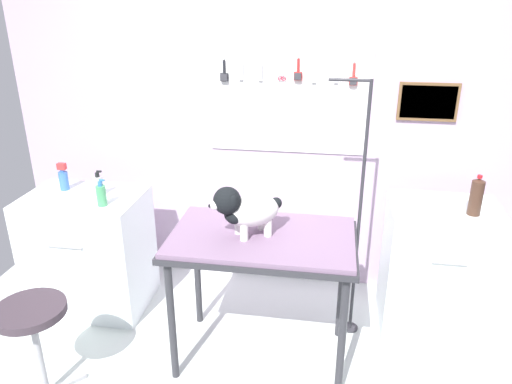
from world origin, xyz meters
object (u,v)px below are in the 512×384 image
grooming_table (262,247)px  grooming_arm (357,224)px  stool (32,322)px  counter_left (90,251)px  cabinet_right (436,269)px  soda_bottle (476,196)px  spray_bottle_tall (99,185)px  dog (245,209)px

grooming_table → grooming_arm: bearing=32.5°
grooming_table → stool: (-1.18, -0.53, -0.28)m
counter_left → cabinet_right: 2.42m
cabinet_right → stool: cabinet_right is taller
grooming_arm → soda_bottle: bearing=3.2°
cabinet_right → spray_bottle_tall: (-2.30, -0.08, 0.48)m
dog → stool: dog is taller
soda_bottle → grooming_arm: bearing=-176.8°
stool → spray_bottle_tall: size_ratio=3.33×
stool → spray_bottle_tall: 1.04m
grooming_arm → counter_left: size_ratio=1.98×
grooming_arm → spray_bottle_tall: 1.76m
counter_left → stool: (0.14, -0.91, 0.07)m
grooming_table → soda_bottle: 1.33m
cabinet_right → soda_bottle: bearing=-33.1°
grooming_arm → counter_left: grooming_arm is taller
soda_bottle → stool: bearing=-159.1°
grooming_table → stool: 1.32m
grooming_table → cabinet_right: 1.25m
counter_left → soda_bottle: 2.62m
stool → soda_bottle: size_ratio=2.36×
grooming_table → counter_left: size_ratio=1.26×
cabinet_right → grooming_table: bearing=-156.4°
grooming_table → stool: grooming_table is taller
grooming_arm → cabinet_right: size_ratio=1.89×
stool → soda_bottle: bearing=20.9°
grooming_arm → cabinet_right: grooming_arm is taller
grooming_table → dog: 0.27m
grooming_table → grooming_arm: 0.66m
grooming_arm → stool: (-1.73, -0.89, -0.30)m
dog → spray_bottle_tall: size_ratio=2.30×
grooming_arm → counter_left: bearing=179.5°
grooming_arm → stool: size_ratio=2.85×
grooming_table → dog: dog is taller
grooming_table → soda_bottle: size_ratio=4.29×
counter_left → dog: bearing=-18.3°
dog → soda_bottle: bearing=17.6°
counter_left → stool: bearing=-81.5°
counter_left → cabinet_right: size_ratio=0.96×
grooming_table → stool: bearing=-155.6°
stool → soda_bottle: (2.42, 0.93, 0.52)m
grooming_table → dog: (-0.09, -0.03, 0.25)m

